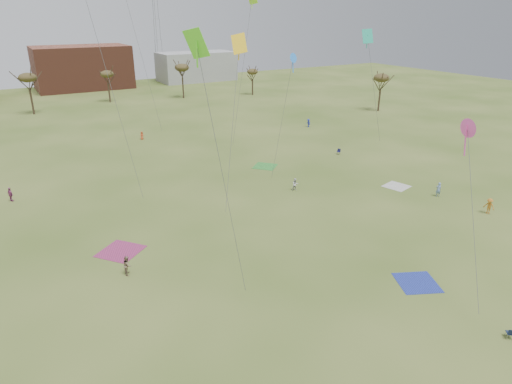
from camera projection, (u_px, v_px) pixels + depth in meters
ground at (337, 311)px, 33.43m from camera, size 260.00×260.00×0.00m
spectator_fore_b at (127, 265)px, 37.89m from camera, size 0.90×1.01×1.71m
flyer_mid_b at (489, 206)px, 49.33m from camera, size 0.91×1.29×1.81m
flyer_mid_c at (438, 189)px, 53.97m from camera, size 0.77×0.65×1.81m
spectator_mid_d at (10, 195)px, 52.56m from camera, size 0.83×1.10×1.73m
spectator_mid_e at (295, 184)px, 55.82m from camera, size 0.89×0.76×1.59m
flyer_far_b at (142, 135)px, 78.36m from camera, size 0.82×0.69×1.42m
flyer_far_c at (308, 123)px, 86.84m from camera, size 0.61×1.04×1.60m
blanket_blue at (417, 283)px, 36.93m from camera, size 4.26×4.26×0.03m
blanket_cream at (396, 186)px, 57.39m from camera, size 3.48×3.48×0.03m
blanket_plum at (121, 251)px, 41.79m from camera, size 5.03×5.03×0.03m
blanket_olive at (265, 166)px, 64.85m from camera, size 4.41×4.41×0.03m
camp_chair_center at (510, 335)px, 30.57m from camera, size 0.74×0.74×0.87m
camp_chair_right at (338, 153)px, 70.26m from camera, size 0.73×0.72×0.87m
kites_aloft at (160, 2)px, 50.56m from camera, size 71.82×65.02×26.82m
tree_line at (81, 84)px, 92.58m from camera, size 117.44×49.32×8.91m
building_brick at (82, 67)px, 129.31m from camera, size 26.00×16.00×12.00m
building_grey at (196, 66)px, 144.77m from camera, size 24.00×12.00×9.00m
radio_tower at (156, 18)px, 140.12m from camera, size 1.51×1.72×41.00m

